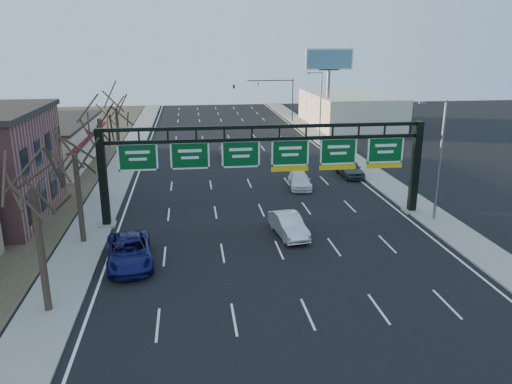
{
  "coord_description": "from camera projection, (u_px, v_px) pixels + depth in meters",
  "views": [
    {
      "loc": [
        -5.48,
        -27.36,
        12.96
      ],
      "look_at": [
        -1.17,
        4.58,
        3.2
      ],
      "focal_mm": 35.0,
      "sensor_mm": 36.0,
      "label": 1
    }
  ],
  "objects": [
    {
      "name": "car_blue_suv",
      "position": [
        129.0,
        252.0,
        30.08
      ],
      "size": [
        3.36,
        6.01,
        1.59
      ],
      "primitive_type": "imported",
      "rotation": [
        0.0,
        0.0,
        0.13
      ],
      "color": "#131454",
      "rests_on": "ground"
    },
    {
      "name": "sign_gantry",
      "position": [
        268.0,
        159.0,
        36.68
      ],
      "size": [
        24.6,
        1.2,
        7.2
      ],
      "color": "black",
      "rests_on": "ground"
    },
    {
      "name": "lane_markings",
      "position": [
        247.0,
        178.0,
        49.38
      ],
      "size": [
        21.6,
        120.0,
        0.01
      ],
      "primitive_type": "cube",
      "color": "white",
      "rests_on": "ground"
    },
    {
      "name": "sidewalk_right",
      "position": [
        371.0,
        173.0,
        51.0
      ],
      "size": [
        3.0,
        120.0,
        0.12
      ],
      "primitive_type": "cube",
      "color": "gray",
      "rests_on": "ground"
    },
    {
      "name": "cream_strip",
      "position": [
        42.0,
        142.0,
        54.48
      ],
      "size": [
        10.9,
        18.4,
        4.7
      ],
      "color": "beige",
      "rests_on": "ground"
    },
    {
      "name": "car_silver_distant",
      "position": [
        230.0,
        153.0,
        57.25
      ],
      "size": [
        2.3,
        4.55,
        1.43
      ],
      "primitive_type": "imported",
      "rotation": [
        0.0,
        0.0,
        0.19
      ],
      "color": "#A1A1A5",
      "rests_on": "ground"
    },
    {
      "name": "streetlight_far",
      "position": [
        320.0,
        101.0,
        68.47
      ],
      "size": [
        2.15,
        0.22,
        9.0
      ],
      "color": "slate",
      "rests_on": "sidewalk_right"
    },
    {
      "name": "building_right_distant",
      "position": [
        349.0,
        110.0,
        79.67
      ],
      "size": [
        12.0,
        20.0,
        5.0
      ],
      "primitive_type": "cube",
      "color": "beige",
      "rests_on": "ground"
    },
    {
      "name": "streetlight_near",
      "position": [
        439.0,
        154.0,
        36.23
      ],
      "size": [
        2.15,
        0.22,
        9.0
      ],
      "color": "slate",
      "rests_on": "sidewalk_right"
    },
    {
      "name": "tree_gantry",
      "position": [
        73.0,
        138.0,
        31.45
      ],
      "size": [
        3.6,
        3.6,
        8.48
      ],
      "color": "#30261A",
      "rests_on": "sidewalk_left"
    },
    {
      "name": "car_silver_sedan",
      "position": [
        289.0,
        225.0,
        34.49
      ],
      "size": [
        2.25,
        4.83,
        1.53
      ],
      "primitive_type": "imported",
      "rotation": [
        0.0,
        0.0,
        0.14
      ],
      "color": "silver",
      "rests_on": "ground"
    },
    {
      "name": "car_grey_far",
      "position": [
        350.0,
        168.0,
        49.79
      ],
      "size": [
        2.0,
        4.81,
        1.63
      ],
      "primitive_type": "imported",
      "rotation": [
        0.0,
        0.0,
        0.01
      ],
      "color": "#3D3F41",
      "rests_on": "ground"
    },
    {
      "name": "tree_far",
      "position": [
        115.0,
        98.0,
        50.31
      ],
      "size": [
        3.6,
        3.6,
        8.86
      ],
      "color": "#30261A",
      "rests_on": "sidewalk_left"
    },
    {
      "name": "traffic_signal_mast",
      "position": [
        256.0,
        89.0,
        81.71
      ],
      "size": [
        10.16,
        0.54,
        7.0
      ],
      "color": "black",
      "rests_on": "ground"
    },
    {
      "name": "car_white_wagon",
      "position": [
        300.0,
        180.0,
        45.97
      ],
      "size": [
        2.32,
        4.78,
        1.34
      ],
      "primitive_type": "imported",
      "rotation": [
        0.0,
        0.0,
        -0.1
      ],
      "color": "white",
      "rests_on": "ground"
    },
    {
      "name": "tree_near",
      "position": [
        29.0,
        166.0,
        22.81
      ],
      "size": [
        3.6,
        3.6,
        8.86
      ],
      "color": "#30261A",
      "rests_on": "sidewalk_left"
    },
    {
      "name": "sidewalk_left",
      "position": [
        114.0,
        182.0,
        47.72
      ],
      "size": [
        3.0,
        120.0,
        0.12
      ],
      "primitive_type": "cube",
      "color": "gray",
      "rests_on": "ground"
    },
    {
      "name": "tree_mid",
      "position": [
        98.0,
        106.0,
        40.72
      ],
      "size": [
        3.6,
        3.6,
        9.24
      ],
      "color": "#30261A",
      "rests_on": "sidewalk_left"
    },
    {
      "name": "ground",
      "position": [
        285.0,
        263.0,
        30.41
      ],
      "size": [
        160.0,
        160.0,
        0.0
      ],
      "primitive_type": "plane",
      "color": "black",
      "rests_on": "ground"
    },
    {
      "name": "billboard_right",
      "position": [
        329.0,
        69.0,
        72.37
      ],
      "size": [
        7.0,
        0.5,
        12.0
      ],
      "color": "slate",
      "rests_on": "ground"
    }
  ]
}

